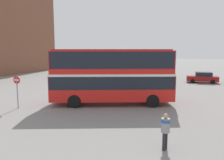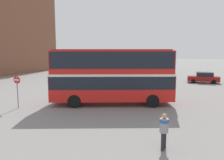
% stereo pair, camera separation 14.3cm
% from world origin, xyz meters
% --- Properties ---
extents(ground_plane, '(240.00, 240.00, 0.00)m').
position_xyz_m(ground_plane, '(0.00, 0.00, 0.00)').
color(ground_plane, gray).
extents(double_decker_bus, '(10.50, 6.08, 4.75)m').
position_xyz_m(double_decker_bus, '(0.74, -0.55, 2.73)').
color(double_decker_bus, red).
rests_on(double_decker_bus, ground_plane).
extents(pedestrian_foreground, '(0.50, 0.50, 1.74)m').
position_xyz_m(pedestrian_foreground, '(6.06, -7.95, 1.07)').
color(pedestrian_foreground, '#232328').
rests_on(pedestrian_foreground, ground_plane).
extents(parked_car_kerb_near, '(4.50, 2.85, 1.55)m').
position_xyz_m(parked_car_kerb_near, '(-10.29, 9.93, 0.78)').
color(parked_car_kerb_near, silver).
rests_on(parked_car_kerb_near, ground_plane).
extents(parked_car_kerb_far, '(4.40, 2.09, 1.54)m').
position_xyz_m(parked_car_kerb_far, '(8.73, 16.31, 0.77)').
color(parked_car_kerb_far, maroon).
rests_on(parked_car_kerb_far, ground_plane).
extents(no_entry_sign, '(0.63, 0.08, 2.63)m').
position_xyz_m(no_entry_sign, '(-5.94, -4.40, 1.77)').
color(no_entry_sign, gray).
rests_on(no_entry_sign, ground_plane).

